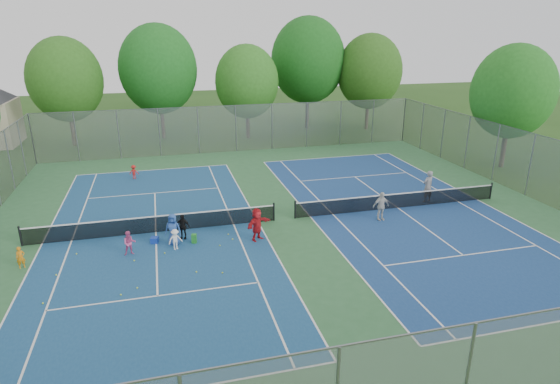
# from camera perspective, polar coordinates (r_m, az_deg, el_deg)

# --- Properties ---
(ground) EXTENTS (120.00, 120.00, 0.00)m
(ground) POSITION_cam_1_polar(r_m,az_deg,el_deg) (26.23, 0.55, -3.38)
(ground) COLOR #244917
(ground) RESTS_ON ground
(court_pad) EXTENTS (32.00, 32.00, 0.01)m
(court_pad) POSITION_cam_1_polar(r_m,az_deg,el_deg) (26.23, 0.55, -3.37)
(court_pad) COLOR #2F6338
(court_pad) RESTS_ON ground
(court_left) EXTENTS (10.97, 23.77, 0.01)m
(court_left) POSITION_cam_1_polar(r_m,az_deg,el_deg) (25.45, -14.89, -4.77)
(court_left) COLOR navy
(court_left) RESTS_ON court_pad
(court_right) EXTENTS (10.97, 23.77, 0.01)m
(court_right) POSITION_cam_1_polar(r_m,az_deg,el_deg) (28.74, 14.15, -1.89)
(court_right) COLOR navy
(court_right) RESTS_ON court_pad
(net_left) EXTENTS (12.87, 0.10, 0.91)m
(net_left) POSITION_cam_1_polar(r_m,az_deg,el_deg) (25.28, -14.98, -3.86)
(net_left) COLOR black
(net_left) RESTS_ON ground
(net_right) EXTENTS (12.87, 0.10, 0.91)m
(net_right) POSITION_cam_1_polar(r_m,az_deg,el_deg) (28.59, 14.23, -1.07)
(net_right) COLOR black
(net_right) RESTS_ON ground
(fence_north) EXTENTS (32.00, 0.10, 4.00)m
(fence_north) POSITION_cam_1_polar(r_m,az_deg,el_deg) (40.69, -5.41, 7.69)
(fence_north) COLOR gray
(fence_north) RESTS_ON ground
(fence_east) EXTENTS (0.10, 32.00, 4.00)m
(fence_east) POSITION_cam_1_polar(r_m,az_deg,el_deg) (33.35, 28.19, 2.89)
(fence_east) COLOR gray
(fence_east) RESTS_ON ground
(tree_nw) EXTENTS (6.40, 6.40, 9.58)m
(tree_nw) POSITION_cam_1_polar(r_m,az_deg,el_deg) (46.19, -24.71, 12.34)
(tree_nw) COLOR #443326
(tree_nw) RESTS_ON ground
(tree_nl) EXTENTS (7.20, 7.20, 10.69)m
(tree_nl) POSITION_cam_1_polar(r_m,az_deg,el_deg) (46.50, -14.62, 14.28)
(tree_nl) COLOR #443326
(tree_nl) RESTS_ON ground
(tree_nc) EXTENTS (6.00, 6.00, 8.85)m
(tree_nc) POSITION_cam_1_polar(r_m,az_deg,el_deg) (45.39, -4.06, 13.26)
(tree_nc) COLOR #443326
(tree_nc) RESTS_ON ground
(tree_nr) EXTENTS (7.60, 7.60, 11.42)m
(tree_nr) POSITION_cam_1_polar(r_m,az_deg,el_deg) (49.89, 3.44, 15.72)
(tree_nr) COLOR #443326
(tree_nr) RESTS_ON ground
(tree_ne) EXTENTS (6.60, 6.60, 9.77)m
(tree_ne) POSITION_cam_1_polar(r_m,az_deg,el_deg) (50.31, 10.86, 14.22)
(tree_ne) COLOR #443326
(tree_ne) RESTS_ON ground
(tree_side_e) EXTENTS (6.00, 6.00, 9.20)m
(tree_side_e) POSITION_cam_1_polar(r_m,az_deg,el_deg) (39.05, 26.51, 10.89)
(tree_side_e) COLOR #443326
(tree_side_e) RESTS_ON ground
(ball_crate) EXTENTS (0.43, 0.43, 0.31)m
(ball_crate) POSITION_cam_1_polar(r_m,az_deg,el_deg) (24.22, -15.05, -5.69)
(ball_crate) COLOR #173AB1
(ball_crate) RESTS_ON ground
(ball_hopper) EXTENTS (0.29, 0.29, 0.47)m
(ball_hopper) POSITION_cam_1_polar(r_m,az_deg,el_deg) (23.75, -10.43, -5.61)
(ball_hopper) COLOR #27902B
(ball_hopper) RESTS_ON ground
(student_a) EXTENTS (0.43, 0.36, 1.02)m
(student_a) POSITION_cam_1_polar(r_m,az_deg,el_deg) (23.90, -29.07, -7.00)
(student_a) COLOR orange
(student_a) RESTS_ON ground
(student_b) EXTENTS (0.63, 0.51, 1.20)m
(student_b) POSITION_cam_1_polar(r_m,az_deg,el_deg) (23.16, -17.88, -5.95)
(student_b) COLOR #D45290
(student_b) RESTS_ON ground
(student_c) EXTENTS (0.77, 0.58, 1.06)m
(student_c) POSITION_cam_1_polar(r_m,az_deg,el_deg) (23.14, -12.65, -5.67)
(student_c) COLOR white
(student_c) RESTS_ON ground
(student_d) EXTENTS (0.84, 0.57, 1.32)m
(student_d) POSITION_cam_1_polar(r_m,az_deg,el_deg) (24.17, -11.79, -4.15)
(student_d) COLOR black
(student_d) RESTS_ON ground
(student_e) EXTENTS (0.91, 0.74, 1.61)m
(student_e) POSITION_cam_1_polar(r_m,az_deg,el_deg) (23.59, -12.91, -4.46)
(student_e) COLOR #2A4F9B
(student_e) RESTS_ON ground
(student_f) EXTENTS (1.58, 1.31, 1.70)m
(student_f) POSITION_cam_1_polar(r_m,az_deg,el_deg) (23.47, -2.81, -3.97)
(student_f) COLOR red
(student_f) RESTS_ON ground
(child_far_baseline) EXTENTS (0.72, 0.51, 1.02)m
(child_far_baseline) POSITION_cam_1_polar(r_m,az_deg,el_deg) (34.72, -17.38, 2.33)
(child_far_baseline) COLOR red
(child_far_baseline) RESTS_ON ground
(instructor) EXTENTS (0.81, 0.63, 1.99)m
(instructor) POSITION_cam_1_polar(r_m,az_deg,el_deg) (29.99, 17.58, 0.66)
(instructor) COLOR gray
(instructor) RESTS_ON ground
(teen_court_b) EXTENTS (0.99, 0.46, 1.65)m
(teen_court_b) POSITION_cam_1_polar(r_m,az_deg,el_deg) (26.48, 12.20, -1.70)
(teen_court_b) COLOR silver
(teen_court_b) RESTS_ON ground
(tennis_ball_0) EXTENTS (0.07, 0.07, 0.07)m
(tennis_ball_0) POSITION_cam_1_polar(r_m,az_deg,el_deg) (24.27, -23.56, -6.96)
(tennis_ball_0) COLOR gold
(tennis_ball_0) RESTS_ON ground
(tennis_ball_1) EXTENTS (0.07, 0.07, 0.07)m
(tennis_ball_1) POSITION_cam_1_polar(r_m,az_deg,el_deg) (23.02, -13.88, -7.28)
(tennis_ball_1) COLOR #A3C82E
(tennis_ball_1) RESTS_ON ground
(tennis_ball_2) EXTENTS (0.07, 0.07, 0.07)m
(tennis_ball_2) POSITION_cam_1_polar(r_m,az_deg,el_deg) (23.88, -5.81, -5.77)
(tennis_ball_2) COLOR #D8EF37
(tennis_ball_2) RESTS_ON ground
(tennis_ball_3) EXTENTS (0.07, 0.07, 0.07)m
(tennis_ball_3) POSITION_cam_1_polar(r_m,az_deg,el_deg) (20.83, -7.04, -9.79)
(tennis_ball_3) COLOR #B5CF30
(tennis_ball_3) RESTS_ON ground
(tennis_ball_4) EXTENTS (0.07, 0.07, 0.07)m
(tennis_ball_4) POSITION_cam_1_polar(r_m,az_deg,el_deg) (20.18, -18.83, -11.81)
(tennis_ball_4) COLOR #C5EF37
(tennis_ball_4) RESTS_ON ground
(tennis_ball_5) EXTENTS (0.07, 0.07, 0.07)m
(tennis_ball_5) POSITION_cam_1_polar(r_m,az_deg,el_deg) (23.27, -7.34, -6.53)
(tennis_ball_5) COLOR #AED531
(tennis_ball_5) RESTS_ON ground
(tennis_ball_6) EXTENTS (0.07, 0.07, 0.07)m
(tennis_ball_6) POSITION_cam_1_polar(r_m,az_deg,el_deg) (20.77, -26.93, -12.04)
(tennis_ball_6) COLOR #BFE134
(tennis_ball_6) RESTS_ON ground
(tennis_ball_7) EXTENTS (0.07, 0.07, 0.07)m
(tennis_ball_7) POSITION_cam_1_polar(r_m,az_deg,el_deg) (24.44, -6.32, -5.18)
(tennis_ball_7) COLOR gold
(tennis_ball_7) RESTS_ON ground
(tennis_ball_8) EXTENTS (0.07, 0.07, 0.07)m
(tennis_ball_8) POSITION_cam_1_polar(r_m,az_deg,el_deg) (22.69, -17.35, -8.03)
(tennis_ball_8) COLOR #B9D832
(tennis_ball_8) RESTS_ON ground
(tennis_ball_9) EXTENTS (0.07, 0.07, 0.07)m
(tennis_ball_9) POSITION_cam_1_polar(r_m,az_deg,el_deg) (20.44, -17.00, -11.17)
(tennis_ball_9) COLOR #BBDF33
(tennis_ball_9) RESTS_ON ground
(tennis_ball_10) EXTENTS (0.07, 0.07, 0.07)m
(tennis_ball_10) POSITION_cam_1_polar(r_m,az_deg,el_deg) (22.69, -25.62, -9.14)
(tennis_ball_10) COLOR #DAF037
(tennis_ball_10) RESTS_ON ground
(tennis_ball_11) EXTENTS (0.07, 0.07, 0.07)m
(tennis_ball_11) POSITION_cam_1_polar(r_m,az_deg,el_deg) (21.07, -10.16, -9.61)
(tennis_ball_11) COLOR #BFD531
(tennis_ball_11) RESTS_ON ground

